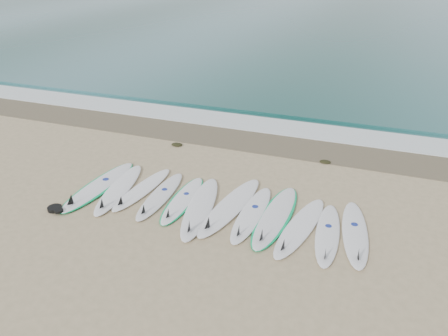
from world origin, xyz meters
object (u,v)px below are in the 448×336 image
(surfboard_0, at_px, (98,186))
(surfboard_11, at_px, (355,234))
(leash_coil, at_px, (56,209))
(surfboard_6, at_px, (229,207))

(surfboard_0, bearing_deg, surfboard_11, 2.98)
(leash_coil, bearing_deg, surfboard_0, 76.99)
(surfboard_0, relative_size, leash_coil, 6.19)
(surfboard_0, height_order, leash_coil, surfboard_0)
(surfboard_6, relative_size, leash_coil, 6.41)
(surfboard_6, bearing_deg, leash_coil, -151.59)
(surfboard_6, distance_m, surfboard_11, 2.79)
(surfboard_0, distance_m, leash_coil, 1.26)
(surfboard_0, xyz_separation_m, surfboard_6, (3.38, 0.18, 0.01))
(surfboard_0, bearing_deg, surfboard_6, 5.17)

